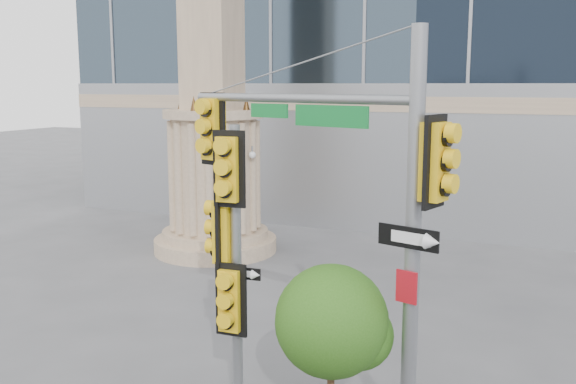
% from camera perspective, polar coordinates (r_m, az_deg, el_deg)
% --- Properties ---
extents(monument, '(4.40, 4.40, 16.60)m').
position_cam_1_polar(monument, '(22.74, -6.70, 8.35)').
color(monument, tan).
rests_on(monument, ground).
extents(main_signal_pole, '(5.19, 1.97, 6.88)m').
position_cam_1_polar(main_signal_pole, '(10.85, 5.38, 0.42)').
color(main_signal_pole, slate).
rests_on(main_signal_pole, ground).
extents(secondary_signal_pole, '(0.92, 0.68, 5.29)m').
position_cam_1_polar(secondary_signal_pole, '(11.38, -5.15, -5.08)').
color(secondary_signal_pole, slate).
rests_on(secondary_signal_pole, ground).
extents(street_tree, '(1.95, 1.91, 3.04)m').
position_cam_1_polar(street_tree, '(10.94, 4.10, -11.77)').
color(street_tree, tan).
rests_on(street_tree, ground).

